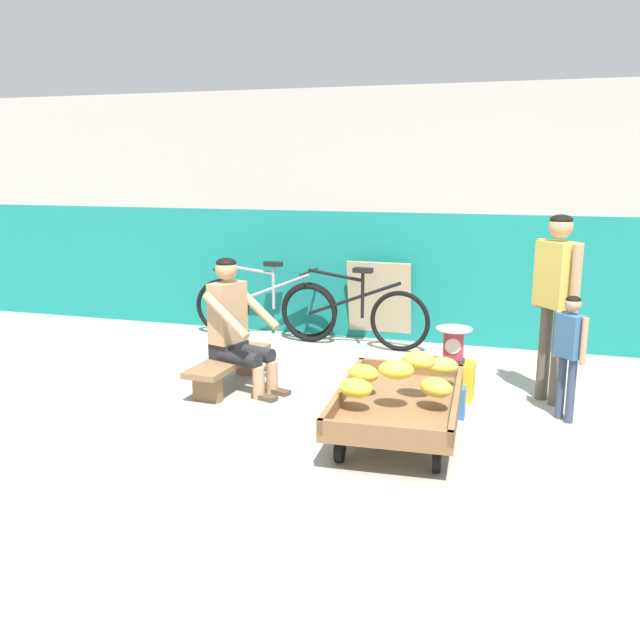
# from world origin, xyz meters

# --- Properties ---
(ground_plane) EXTENTS (80.00, 80.00, 0.00)m
(ground_plane) POSITION_xyz_m (0.00, 0.00, 0.00)
(ground_plane) COLOR #A39E93
(back_wall) EXTENTS (16.00, 0.30, 2.70)m
(back_wall) POSITION_xyz_m (0.00, 3.37, 1.35)
(back_wall) COLOR #19847A
(back_wall) RESTS_ON ground
(banana_cart) EXTENTS (0.91, 1.48, 0.36)m
(banana_cart) POSITION_xyz_m (0.13, 0.50, 0.24)
(banana_cart) COLOR brown
(banana_cart) RESTS_ON ground
(banana_pile) EXTENTS (0.84, 0.93, 0.26)m
(banana_pile) POSITION_xyz_m (0.15, 0.52, 0.47)
(banana_pile) COLOR yellow
(banana_pile) RESTS_ON banana_cart
(low_bench) EXTENTS (0.37, 1.12, 0.27)m
(low_bench) POSITION_xyz_m (-1.49, 1.18, 0.20)
(low_bench) COLOR olive
(low_bench) RESTS_ON ground
(vendor_seated) EXTENTS (0.73, 0.59, 1.14)m
(vendor_seated) POSITION_xyz_m (-1.41, 1.16, 0.57)
(vendor_seated) COLOR tan
(vendor_seated) RESTS_ON ground
(plastic_crate) EXTENTS (0.36, 0.28, 0.30)m
(plastic_crate) POSITION_xyz_m (0.40, 1.50, 0.15)
(plastic_crate) COLOR gold
(plastic_crate) RESTS_ON ground
(weighing_scale) EXTENTS (0.30, 0.30, 0.29)m
(weighing_scale) POSITION_xyz_m (0.40, 1.50, 0.45)
(weighing_scale) COLOR #28282D
(weighing_scale) RESTS_ON plastic_crate
(bicycle_near_left) EXTENTS (1.66, 0.48, 0.86)m
(bicycle_near_left) POSITION_xyz_m (-1.86, 2.98, 0.35)
(bicycle_near_left) COLOR black
(bicycle_near_left) RESTS_ON ground
(bicycle_far_left) EXTENTS (1.66, 0.48, 0.86)m
(bicycle_far_left) POSITION_xyz_m (-0.80, 2.83, 0.35)
(bicycle_far_left) COLOR black
(bicycle_far_left) RESTS_ON ground
(sign_board) EXTENTS (0.70, 0.20, 0.89)m
(sign_board) POSITION_xyz_m (-0.58, 3.16, 0.44)
(sign_board) COLOR #C6B289
(sign_board) RESTS_ON ground
(customer_adult) EXTENTS (0.36, 0.40, 1.53)m
(customer_adult) POSITION_xyz_m (1.17, 1.60, 0.95)
(customer_adult) COLOR brown
(customer_adult) RESTS_ON ground
(customer_child) EXTENTS (0.23, 0.24, 0.97)m
(customer_child) POSITION_xyz_m (1.28, 1.19, 0.60)
(customer_child) COLOR #38425B
(customer_child) RESTS_ON ground
(shopping_bag) EXTENTS (0.18, 0.12, 0.24)m
(shopping_bag) POSITION_xyz_m (0.46, 1.01, 0.12)
(shopping_bag) COLOR #3370B7
(shopping_bag) RESTS_ON ground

